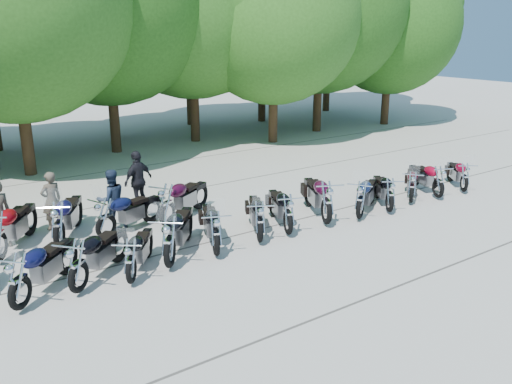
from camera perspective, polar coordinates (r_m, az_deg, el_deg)
ground at (r=13.76m, az=3.61°, el=-5.88°), size 90.00×90.00×0.00m
tree_6 at (r=25.87m, az=1.90°, el=18.01°), size 8.00×8.00×9.82m
tree_7 at (r=28.94m, az=6.81°, el=18.94°), size 8.79×8.79×10.79m
tree_8 at (r=31.80m, az=14.00°, el=16.73°), size 7.53×7.53×9.25m
tree_12 at (r=28.09m, az=-15.43°, el=17.18°), size 7.88×7.88×9.67m
tree_13 at (r=31.03m, az=-7.24°, el=18.13°), size 8.31×8.31×10.20m
tree_14 at (r=31.97m, az=0.64°, el=17.84°), size 8.02×8.02×9.84m
motorcycle_1 at (r=11.49m, az=-23.74°, el=-8.48°), size 2.25×2.20×1.36m
motorcycle_2 at (r=11.76m, az=-18.30°, el=-7.28°), size 2.29×2.13×1.36m
motorcycle_3 at (r=11.91m, az=-13.07°, el=-7.00°), size 1.77×2.05×1.18m
motorcycle_4 at (r=12.43m, az=-9.13°, el=-5.06°), size 2.24×2.45×1.44m
motorcycle_5 at (r=12.96m, az=-4.27°, el=-4.25°), size 1.58×2.41×1.31m
motorcycle_6 at (r=13.74m, az=0.39°, el=-3.02°), size 1.72×2.32×1.28m
motorcycle_7 at (r=14.27m, az=3.41°, el=-2.24°), size 1.57×2.39×1.30m
motorcycle_8 at (r=15.07m, az=7.46°, el=-0.99°), size 1.83×2.66×1.46m
motorcycle_9 at (r=15.68m, az=10.97°, el=-0.73°), size 2.33×1.84×1.31m
motorcycle_10 at (r=16.48m, az=13.94°, el=-0.21°), size 1.76×2.16×1.22m
motorcycle_11 at (r=17.53m, az=16.10°, el=0.59°), size 2.03×1.83×1.19m
motorcycle_12 at (r=18.29m, az=18.69°, el=1.11°), size 1.46×2.29×1.24m
motorcycle_13 at (r=19.29m, az=21.13°, el=1.53°), size 1.75×2.00×1.16m
motorcycle_15 at (r=14.15m, az=-20.11°, el=-3.19°), size 1.93×2.56×1.42m
motorcycle_16 at (r=14.50m, az=-15.58°, el=-2.54°), size 2.40×1.47×1.30m
motorcycle_17 at (r=15.03m, az=-9.39°, el=-1.21°), size 2.53×1.94×1.41m
rider_1 at (r=15.25m, az=-14.97°, el=-0.77°), size 0.84×0.66×1.68m
rider_2 at (r=16.70m, az=-12.29°, el=1.21°), size 1.16×0.81×1.83m
rider_3 at (r=15.76m, az=-20.73°, el=-0.85°), size 0.66×0.51×1.62m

